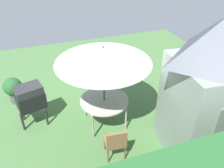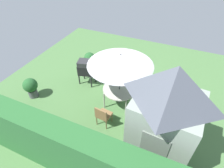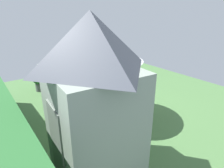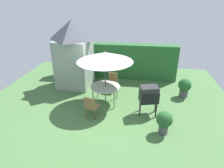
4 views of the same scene
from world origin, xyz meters
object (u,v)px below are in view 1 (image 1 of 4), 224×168
patio_table (104,102)px  potted_plant_by_shed (13,88)px  chair_far_side (103,82)px  chair_near_shed (115,142)px  garden_shed (211,90)px  bbq_grill (30,98)px  patio_umbrella (103,55)px

patio_table → potted_plant_by_shed: size_ratio=1.52×
chair_far_side → potted_plant_by_shed: bearing=-12.2°
chair_far_side → chair_near_shed: bearing=79.6°
garden_shed → potted_plant_by_shed: 5.53m
chair_near_shed → potted_plant_by_shed: 3.76m
potted_plant_by_shed → chair_far_side: bearing=167.8°
chair_near_shed → garden_shed: bearing=170.4°
bbq_grill → chair_near_shed: (-1.71, 1.87, -0.33)m
garden_shed → patio_umbrella: 2.47m
garden_shed → patio_table: bearing=-39.9°
patio_umbrella → chair_near_shed: size_ratio=2.61×
patio_umbrella → patio_table: bearing=180.0°
patio_table → chair_near_shed: 1.25m
patio_table → chair_far_side: bearing=-104.9°
chair_near_shed → potted_plant_by_shed: bearing=-53.8°
garden_shed → bbq_grill: bearing=-30.8°
garden_shed → potted_plant_by_shed: bearing=-38.6°
patio_umbrella → chair_far_side: size_ratio=2.61×
garden_shed → potted_plant_by_shed: (4.21, -3.37, -1.21)m
potted_plant_by_shed → patio_table: bearing=142.4°
patio_table → patio_umbrella: bearing=0.0°
patio_table → potted_plant_by_shed: (2.34, -1.81, -0.23)m
bbq_grill → chair_far_side: bearing=-164.8°
patio_umbrella → bbq_grill: bearing=-19.4°
patio_table → chair_far_side: (-0.33, -1.23, -0.21)m
patio_table → patio_umbrella: size_ratio=0.54×
patio_umbrella → garden_shed: bearing=140.1°
patio_umbrella → bbq_grill: patio_umbrella is taller
patio_umbrella → bbq_grill: 2.31m
patio_table → patio_umbrella: (0.00, 0.00, 1.37)m
bbq_grill → chair_far_side: (-2.16, -0.59, -0.33)m
patio_umbrella → chair_near_shed: bearing=84.3°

